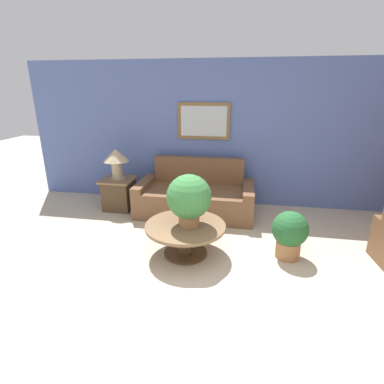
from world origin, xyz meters
name	(u,v)px	position (x,y,z in m)	size (l,w,h in m)	color
ground_plane	(221,314)	(0.00, 0.00, 0.00)	(20.00, 20.00, 0.00)	#BCAD93
wall_back	(237,135)	(-0.01, 3.11, 1.30)	(7.99, 0.09, 2.60)	#5166A8
couch_main	(195,197)	(-0.67, 2.49, 0.29)	(2.01, 1.00, 0.92)	brown
coffee_table	(185,233)	(-0.57, 1.07, 0.31)	(1.06, 1.06, 0.43)	#4C3823
side_table	(119,193)	(-2.08, 2.44, 0.29)	(0.57, 0.57, 0.57)	#4C3823
table_lamp	(116,158)	(-2.08, 2.44, 0.94)	(0.45, 0.45, 0.55)	tan
potted_plant_on_table	(189,198)	(-0.52, 1.07, 0.80)	(0.57, 0.57, 0.68)	#9E6B42
potted_plant_floor	(290,233)	(0.78, 1.22, 0.35)	(0.46, 0.46, 0.64)	#9E6B42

